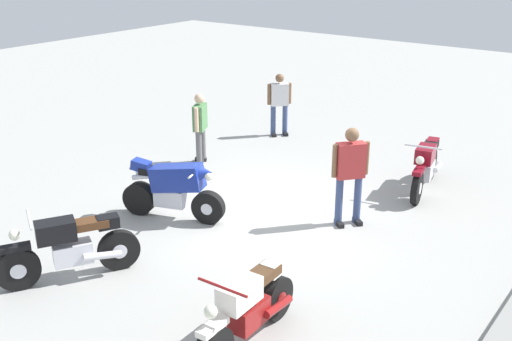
{
  "coord_description": "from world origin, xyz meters",
  "views": [
    {
      "loc": [
        8.25,
        5.95,
        4.78
      ],
      "look_at": [
        -0.14,
        -0.32,
        0.75
      ],
      "focal_mm": 42.76,
      "sensor_mm": 36.0,
      "label": 1
    }
  ],
  "objects_px": {
    "motorcycle_maroon_cruiser": "(426,166)",
    "motorcycle_blue_sportbike": "(173,188)",
    "person_in_green_shirt": "(200,125)",
    "person_in_red_shirt": "(350,169)",
    "person_in_white_shirt": "(279,101)",
    "motorcycle_cream_vintage": "(248,309)",
    "motorcycle_black_cruiser": "(69,247)"
  },
  "relations": [
    {
      "from": "motorcycle_cream_vintage",
      "to": "person_in_red_shirt",
      "type": "relative_size",
      "value": 1.1
    },
    {
      "from": "person_in_red_shirt",
      "to": "person_in_white_shirt",
      "type": "bearing_deg",
      "value": 176.75
    },
    {
      "from": "motorcycle_cream_vintage",
      "to": "person_in_green_shirt",
      "type": "bearing_deg",
      "value": -135.55
    },
    {
      "from": "motorcycle_blue_sportbike",
      "to": "motorcycle_black_cruiser",
      "type": "bearing_deg",
      "value": -103.19
    },
    {
      "from": "person_in_red_shirt",
      "to": "person_in_white_shirt",
      "type": "distance_m",
      "value": 5.3
    },
    {
      "from": "motorcycle_cream_vintage",
      "to": "person_in_red_shirt",
      "type": "distance_m",
      "value": 3.87
    },
    {
      "from": "motorcycle_maroon_cruiser",
      "to": "person_in_red_shirt",
      "type": "height_order",
      "value": "person_in_red_shirt"
    },
    {
      "from": "motorcycle_blue_sportbike",
      "to": "person_in_white_shirt",
      "type": "distance_m",
      "value": 5.4
    },
    {
      "from": "motorcycle_black_cruiser",
      "to": "motorcycle_cream_vintage",
      "type": "height_order",
      "value": "motorcycle_black_cruiser"
    },
    {
      "from": "motorcycle_maroon_cruiser",
      "to": "motorcycle_cream_vintage",
      "type": "distance_m",
      "value": 6.05
    },
    {
      "from": "motorcycle_black_cruiser",
      "to": "person_in_white_shirt",
      "type": "xyz_separation_m",
      "value": [
        -7.66,
        -1.57,
        0.37
      ]
    },
    {
      "from": "person_in_white_shirt",
      "to": "person_in_red_shirt",
      "type": "bearing_deg",
      "value": -0.59
    },
    {
      "from": "motorcycle_blue_sportbike",
      "to": "person_in_red_shirt",
      "type": "height_order",
      "value": "person_in_red_shirt"
    },
    {
      "from": "motorcycle_black_cruiser",
      "to": "person_in_white_shirt",
      "type": "relative_size",
      "value": 1.18
    },
    {
      "from": "motorcycle_maroon_cruiser",
      "to": "person_in_white_shirt",
      "type": "relative_size",
      "value": 1.3
    },
    {
      "from": "motorcycle_maroon_cruiser",
      "to": "motorcycle_cream_vintage",
      "type": "height_order",
      "value": "motorcycle_maroon_cruiser"
    },
    {
      "from": "person_in_green_shirt",
      "to": "person_in_red_shirt",
      "type": "relative_size",
      "value": 0.91
    },
    {
      "from": "person_in_green_shirt",
      "to": "person_in_white_shirt",
      "type": "height_order",
      "value": "person_in_green_shirt"
    },
    {
      "from": "motorcycle_cream_vintage",
      "to": "person_in_red_shirt",
      "type": "xyz_separation_m",
      "value": [
        -3.77,
        -0.66,
        0.54
      ]
    },
    {
      "from": "person_in_green_shirt",
      "to": "person_in_white_shirt",
      "type": "relative_size",
      "value": 1.01
    },
    {
      "from": "motorcycle_cream_vintage",
      "to": "person_in_green_shirt",
      "type": "distance_m",
      "value": 6.6
    },
    {
      "from": "motorcycle_maroon_cruiser",
      "to": "person_in_green_shirt",
      "type": "distance_m",
      "value": 4.88
    },
    {
      "from": "motorcycle_blue_sportbike",
      "to": "person_in_green_shirt",
      "type": "xyz_separation_m",
      "value": [
        -2.43,
        -1.51,
        0.31
      ]
    },
    {
      "from": "motorcycle_blue_sportbike",
      "to": "person_in_green_shirt",
      "type": "distance_m",
      "value": 2.88
    },
    {
      "from": "motorcycle_blue_sportbike",
      "to": "person_in_green_shirt",
      "type": "bearing_deg",
      "value": 102.95
    },
    {
      "from": "motorcycle_maroon_cruiser",
      "to": "motorcycle_blue_sportbike",
      "type": "xyz_separation_m",
      "value": [
        3.95,
        -3.11,
        0.07
      ]
    },
    {
      "from": "motorcycle_cream_vintage",
      "to": "motorcycle_blue_sportbike",
      "type": "bearing_deg",
      "value": -124.72
    },
    {
      "from": "motorcycle_black_cruiser",
      "to": "person_in_green_shirt",
      "type": "distance_m",
      "value": 5.19
    },
    {
      "from": "person_in_red_shirt",
      "to": "person_in_white_shirt",
      "type": "relative_size",
      "value": 1.12
    },
    {
      "from": "motorcycle_black_cruiser",
      "to": "person_in_red_shirt",
      "type": "bearing_deg",
      "value": 179.36
    },
    {
      "from": "motorcycle_maroon_cruiser",
      "to": "motorcycle_blue_sportbike",
      "type": "bearing_deg",
      "value": -49.43
    },
    {
      "from": "motorcycle_black_cruiser",
      "to": "motorcycle_maroon_cruiser",
      "type": "relative_size",
      "value": 0.91
    }
  ]
}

